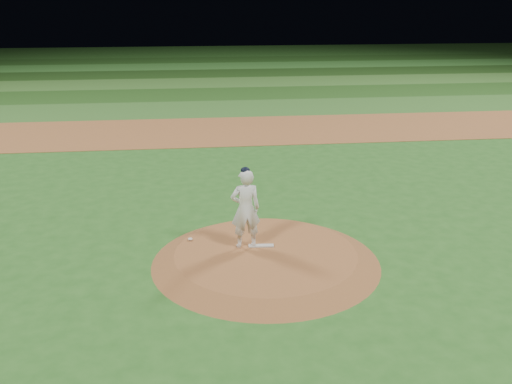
% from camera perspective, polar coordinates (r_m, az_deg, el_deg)
% --- Properties ---
extents(ground, '(120.00, 120.00, 0.00)m').
position_cam_1_polar(ground, '(13.91, 0.98, -6.99)').
color(ground, '#265E1E').
rests_on(ground, ground).
extents(infield_dirt_band, '(70.00, 6.00, 0.02)m').
position_cam_1_polar(infield_dirt_band, '(27.12, -3.01, 6.14)').
color(infield_dirt_band, brown).
rests_on(infield_dirt_band, ground).
extents(outfield_stripe_0, '(70.00, 5.00, 0.02)m').
position_cam_1_polar(outfield_stripe_0, '(32.49, -3.68, 8.32)').
color(outfield_stripe_0, '#316625').
rests_on(outfield_stripe_0, ground).
extents(outfield_stripe_1, '(70.00, 5.00, 0.02)m').
position_cam_1_polar(outfield_stripe_1, '(37.41, -4.13, 9.76)').
color(outfield_stripe_1, '#1F4A17').
rests_on(outfield_stripe_1, ground).
extents(outfield_stripe_2, '(70.00, 5.00, 0.02)m').
position_cam_1_polar(outfield_stripe_2, '(42.34, -4.47, 10.86)').
color(outfield_stripe_2, '#376D27').
rests_on(outfield_stripe_2, ground).
extents(outfield_stripe_3, '(70.00, 5.00, 0.02)m').
position_cam_1_polar(outfield_stripe_3, '(47.29, -4.75, 11.73)').
color(outfield_stripe_3, '#1B3F14').
rests_on(outfield_stripe_3, ground).
extents(outfield_stripe_4, '(70.00, 5.00, 0.02)m').
position_cam_1_polar(outfield_stripe_4, '(52.25, -4.97, 12.44)').
color(outfield_stripe_4, '#33772B').
rests_on(outfield_stripe_4, ground).
extents(outfield_stripe_5, '(70.00, 5.00, 0.02)m').
position_cam_1_polar(outfield_stripe_5, '(57.22, -5.16, 13.02)').
color(outfield_stripe_5, '#1F4C18').
rests_on(outfield_stripe_5, ground).
extents(pitchers_mound, '(5.50, 5.50, 0.25)m').
position_cam_1_polar(pitchers_mound, '(13.86, 0.98, -6.53)').
color(pitchers_mound, brown).
rests_on(pitchers_mound, ground).
extents(pitching_rubber, '(0.63, 0.20, 0.03)m').
position_cam_1_polar(pitching_rubber, '(14.12, 0.52, -5.39)').
color(pitching_rubber, beige).
rests_on(pitching_rubber, pitchers_mound).
extents(rosin_bag, '(0.12, 0.12, 0.07)m').
position_cam_1_polar(rosin_bag, '(14.53, -6.60, -4.70)').
color(rosin_bag, silver).
rests_on(rosin_bag, pitchers_mound).
extents(pitcher_on_mound, '(0.77, 0.54, 2.04)m').
position_cam_1_polar(pitcher_on_mound, '(13.73, -1.06, -1.65)').
color(pitcher_on_mound, white).
rests_on(pitcher_on_mound, pitchers_mound).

